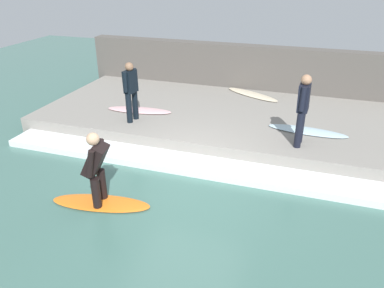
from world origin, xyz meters
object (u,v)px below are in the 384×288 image
at_px(surfboard_waiting_far, 139,110).
at_px(surfboard_waiting_near, 307,131).
at_px(surfboard_riding, 101,203).
at_px(surfboard_spare, 252,94).
at_px(surfer_riding, 96,165).
at_px(surfer_waiting_near, 303,107).
at_px(surfer_waiting_far, 131,89).

bearing_deg(surfboard_waiting_far, surfboard_waiting_near, -90.21).
xyz_separation_m(surfboard_riding, surfboard_waiting_near, (3.75, -3.58, 0.42)).
bearing_deg(surfboard_riding, surfboard_spare, -16.35).
bearing_deg(surfboard_spare, surfboard_riding, 163.65).
distance_m(surfer_riding, surfboard_waiting_far, 3.91).
bearing_deg(surfboard_waiting_far, surfer_riding, -165.74).
height_order(surfboard_waiting_near, surfboard_spare, same).
bearing_deg(surfer_waiting_near, surfer_riding, 131.18).
bearing_deg(surfboard_riding, surfer_waiting_near, -48.82).
bearing_deg(surfer_riding, surfboard_spare, -16.35).
bearing_deg(surfer_waiting_far, surfboard_riding, -165.18).
xyz_separation_m(surfer_waiting_far, surfboard_spare, (3.04, -2.62, -0.83)).
bearing_deg(surfer_riding, surfboard_riding, 180.00).
height_order(surfboard_waiting_near, surfboard_waiting_far, same).
relative_size(surfboard_waiting_far, surfboard_spare, 1.00).
height_order(surfboard_riding, surfboard_waiting_near, surfboard_waiting_near).
bearing_deg(surfer_waiting_near, surfboard_waiting_far, 79.72).
relative_size(surfboard_riding, surfboard_waiting_near, 1.03).
height_order(surfer_waiting_near, surfer_waiting_far, surfer_waiting_near).
height_order(surfboard_riding, surfboard_spare, surfboard_spare).
bearing_deg(surfer_riding, surfboard_waiting_near, -43.68).
distance_m(surfer_waiting_near, surfboard_waiting_near, 1.19).
xyz_separation_m(surfer_riding, surfer_waiting_far, (3.10, 0.82, 0.43)).
xyz_separation_m(surfboard_riding, surfer_waiting_near, (2.98, -3.40, 1.31)).
height_order(surfer_riding, surfer_waiting_near, surfer_waiting_near).
xyz_separation_m(surfboard_riding, surfer_waiting_far, (3.10, 0.82, 1.26)).
bearing_deg(surfboard_spare, surfboard_waiting_near, -143.25).
height_order(surfboard_waiting_far, surfboard_spare, same).
height_order(surfer_riding, surfer_waiting_far, surfer_waiting_far).
height_order(surfer_riding, surfboard_waiting_near, surfer_riding).
distance_m(surfer_riding, surfer_waiting_far, 3.23).
height_order(surfer_waiting_far, surfboard_waiting_far, surfer_waiting_far).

